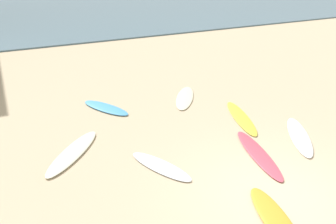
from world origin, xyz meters
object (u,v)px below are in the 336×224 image
Objects in this scene: surfboard_2 at (299,136)px; surfboard_5 at (241,118)px; surfboard_0 at (276,220)px; surfboard_4 at (161,166)px; surfboard_7 at (185,98)px; surfboard_3 at (73,153)px; surfboard_6 at (258,154)px; surfboard_1 at (106,108)px.

surfboard_2 is 0.95× the size of surfboard_5.
surfboard_4 is at bearing 128.85° from surfboard_0.
surfboard_4 is 3.77m from surfboard_5.
surfboard_0 is at bearing 112.64° from surfboard_7.
surfboard_5 is at bearing 145.71° from surfboard_7.
surfboard_6 is at bearing -164.09° from surfboard_3.
surfboard_2 reaches higher than surfboard_5.
surfboard_5 is at bearing -2.02° from surfboard_4.
surfboard_2 is at bearing 147.24° from surfboard_7.
surfboard_3 is 2.48m from surfboard_4.
surfboard_2 is 6.50m from surfboard_3.
surfboard_6 is (3.06, -4.47, -0.01)m from surfboard_1.
surfboard_7 is at bearing 128.27° from surfboard_5.
surfboard_4 is (0.42, -3.99, -0.01)m from surfboard_1.
surfboard_2 is at bearing 107.36° from surfboard_1.
surfboard_3 is at bearing 166.51° from surfboard_6.
surfboard_0 is 0.84× the size of surfboard_6.
surfboard_1 is 0.76× the size of surfboard_6.
surfboard_1 is 0.80× the size of surfboard_3.
surfboard_1 is at bearing 116.56° from surfboard_0.
surfboard_2 is at bearing 53.19° from surfboard_0.
surfboard_1 is at bearing 161.66° from surfboard_5.
surfboard_3 is at bearing 139.65° from surfboard_0.
surfboard_1 is 1.01× the size of surfboard_4.
surfboard_0 is 4.74m from surfboard_5.
surfboard_0 is at bearing 168.08° from surfboard_3.
surfboard_2 is (4.75, -4.13, -0.01)m from surfboard_1.
surfboard_7 is (2.87, -0.25, -0.01)m from surfboard_1.
surfboard_6 is at bearing -97.33° from surfboard_5.
surfboard_2 reaches higher than surfboard_4.
surfboard_1 is 0.91× the size of surfboard_7.
surfboard_3 is at bearing 58.08° from surfboard_7.
surfboard_2 is 1.10× the size of surfboard_7.
surfboard_0 is 6.99m from surfboard_1.
surfboard_1 is (-1.87, 6.74, -0.00)m from surfboard_0.
surfboard_1 is at bearing 26.31° from surfboard_7.
surfboard_5 is at bearing 76.33° from surfboard_0.
surfboard_0 reaches higher than surfboard_4.
surfboard_7 is (4.40, 2.22, -0.01)m from surfboard_3.
surfboard_0 reaches higher than surfboard_7.
surfboard_0 reaches higher than surfboard_2.
surfboard_1 is 0.82× the size of surfboard_2.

